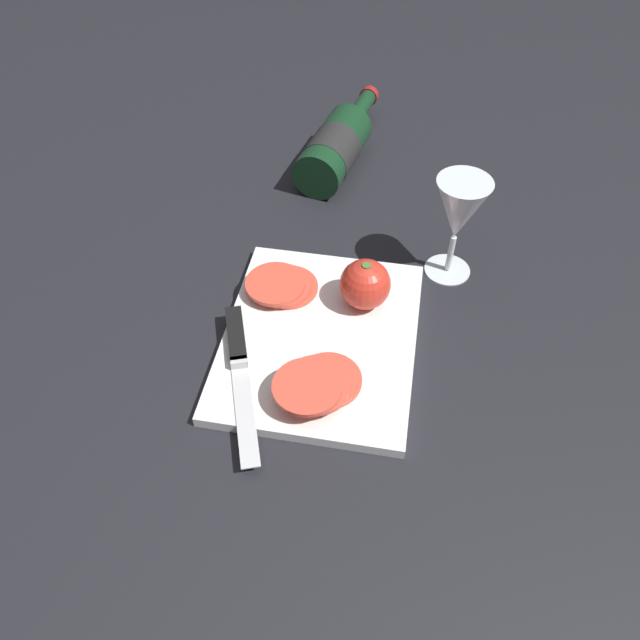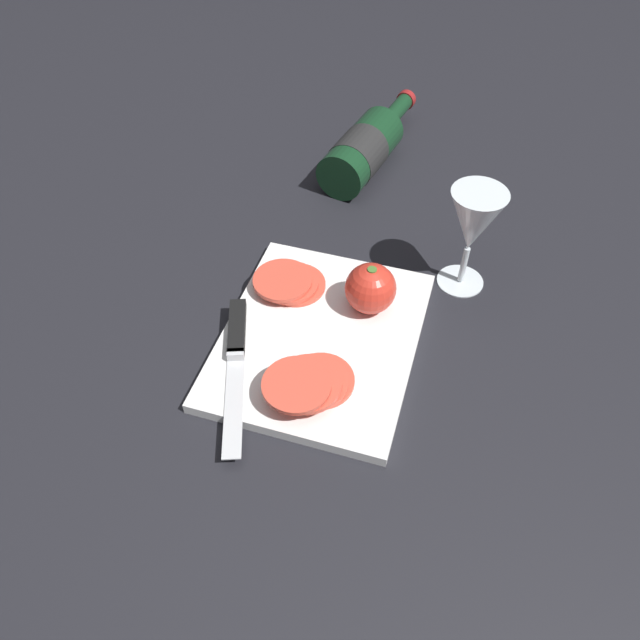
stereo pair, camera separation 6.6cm
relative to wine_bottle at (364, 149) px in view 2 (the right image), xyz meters
The scene contains 8 objects.
ground_plane 0.41m from the wine_bottle, ahead, with size 3.00×3.00×0.00m, color black.
cutting_board 0.41m from the wine_bottle, ahead, with size 0.32×0.26×0.02m.
wine_bottle is the anchor object (origin of this frame).
wine_glass 0.32m from the wine_bottle, 41.67° to the left, with size 0.08×0.08×0.16m.
whole_tomato 0.35m from the wine_bottle, 15.67° to the left, with size 0.07×0.07×0.07m.
knife 0.46m from the wine_bottle, ahead, with size 0.23×0.10×0.01m.
tomato_slice_stack_near 0.50m from the wine_bottle, ahead, with size 0.12×0.11×0.03m.
tomato_slice_stack_far 0.34m from the wine_bottle, ahead, with size 0.09×0.10×0.02m.
Camera 2 is at (0.53, 0.15, 0.65)m, focal length 35.00 mm.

